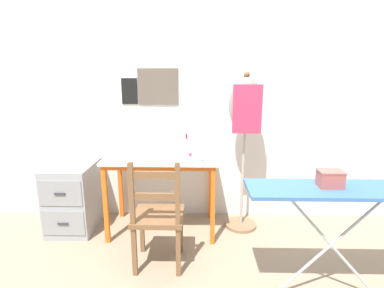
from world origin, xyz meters
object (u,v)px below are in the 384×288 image
filing_cabinet (74,197)px  wooden_chair (158,217)px  sewing_machine (169,141)px  scissors (206,161)px  storage_box (330,179)px  fabric_bowl (122,153)px  ironing_board (337,194)px  dress_form (245,116)px  thread_spool_near_machine (190,154)px

filing_cabinet → wooden_chair: bearing=-33.0°
sewing_machine → scissors: 0.45m
storage_box → scissors: bearing=138.3°
sewing_machine → fabric_bowl: sewing_machine is taller
fabric_bowl → storage_box: size_ratio=0.69×
sewing_machine → storage_box: 1.49m
storage_box → fabric_bowl: bearing=151.4°
scissors → filing_cabinet: size_ratio=0.22×
filing_cabinet → storage_box: (2.12, -0.90, 0.53)m
fabric_bowl → scissors: bearing=-11.6°
scissors → wooden_chair: wooden_chair is taller
scissors → wooden_chair: size_ratio=0.16×
wooden_chair → ironing_board: (1.24, -0.31, 0.33)m
scissors → fabric_bowl: bearing=168.4°
dress_form → filing_cabinet: bearing=-178.0°
sewing_machine → filing_cabinet: (-0.96, -0.04, -0.57)m
thread_spool_near_machine → scissors: bearing=-43.6°
scissors → filing_cabinet: 1.41m
fabric_bowl → scissors: 0.82m
sewing_machine → thread_spool_near_machine: bearing=-23.8°
wooden_chair → dress_form: dress_form is taller
sewing_machine → dress_form: dress_form is taller
ironing_board → scissors: bearing=139.4°
thread_spool_near_machine → wooden_chair: wooden_chair is taller
scissors → dress_form: dress_form is taller
fabric_bowl → storage_box: bearing=-28.6°
thread_spool_near_machine → wooden_chair: 0.70m
scissors → dress_form: bearing=34.0°
thread_spool_near_machine → filing_cabinet: bearing=177.4°
filing_cabinet → storage_box: storage_box is taller
scissors → wooden_chair: 0.66m
scissors → thread_spool_near_machine: size_ratio=3.54×
thread_spool_near_machine → storage_box: storage_box is taller
ironing_board → filing_cabinet: bearing=157.1°
filing_cabinet → ironing_board: 2.39m
storage_box → ironing_board: bearing=-17.0°
fabric_bowl → filing_cabinet: fabric_bowl is taller
wooden_chair → scissors: bearing=46.5°
scissors → wooden_chair: bearing=-133.5°
scissors → ironing_board: size_ratio=0.12×
sewing_machine → ironing_board: 1.55m
filing_cabinet → dress_form: dress_form is taller
thread_spool_near_machine → storage_box: 1.27m
sewing_machine → fabric_bowl: 0.46m
sewing_machine → storage_box: size_ratio=2.47×
scissors → wooden_chair: (-0.39, -0.41, -0.35)m
sewing_machine → filing_cabinet: size_ratio=0.59×
thread_spool_near_machine → storage_box: (0.94, -0.85, 0.07)m
thread_spool_near_machine → dress_form: size_ratio=0.03×
fabric_bowl → thread_spool_near_machine: (0.66, -0.02, -0.01)m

